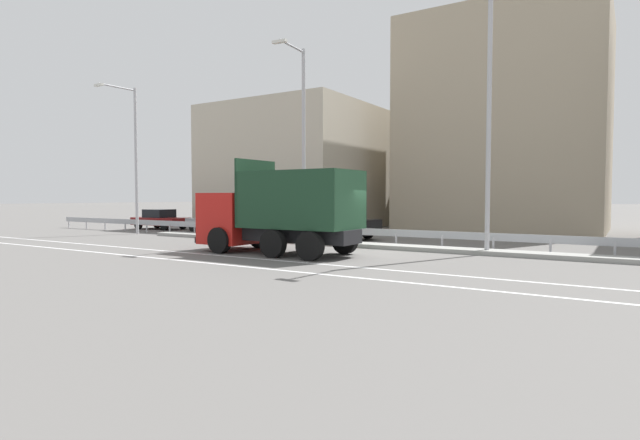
{
  "coord_description": "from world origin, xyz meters",
  "views": [
    {
      "loc": [
        9.04,
        -17.33,
        2.26
      ],
      "look_at": [
        -2.19,
        0.56,
        1.27
      ],
      "focal_mm": 28.0,
      "sensor_mm": 36.0,
      "label": 1
    }
  ],
  "objects_px": {
    "parked_car_0": "(160,219)",
    "parked_car_2": "(265,222)",
    "street_lamp_2": "(487,106)",
    "parked_car_1": "(215,222)",
    "street_lamp_1": "(302,136)",
    "street_lamp_0": "(133,153)",
    "parked_car_3": "(337,224)",
    "dump_truck": "(263,221)",
    "median_road_sign": "(268,214)",
    "church_tower": "(446,161)"
  },
  "relations": [
    {
      "from": "parked_car_0",
      "to": "parked_car_2",
      "type": "relative_size",
      "value": 1.05
    },
    {
      "from": "street_lamp_2",
      "to": "parked_car_2",
      "type": "bearing_deg",
      "value": 166.5
    },
    {
      "from": "parked_car_1",
      "to": "street_lamp_1",
      "type": "bearing_deg",
      "value": 71.05
    },
    {
      "from": "street_lamp_0",
      "to": "parked_car_0",
      "type": "relative_size",
      "value": 2.13
    },
    {
      "from": "parked_car_3",
      "to": "dump_truck",
      "type": "bearing_deg",
      "value": 10.43
    },
    {
      "from": "parked_car_2",
      "to": "street_lamp_1",
      "type": "bearing_deg",
      "value": -119.23
    },
    {
      "from": "street_lamp_0",
      "to": "parked_car_0",
      "type": "height_order",
      "value": "street_lamp_0"
    },
    {
      "from": "street_lamp_1",
      "to": "parked_car_2",
      "type": "bearing_deg",
      "value": 147.28
    },
    {
      "from": "street_lamp_0",
      "to": "parked_car_2",
      "type": "distance_m",
      "value": 9.07
    },
    {
      "from": "parked_car_2",
      "to": "parked_car_3",
      "type": "bearing_deg",
      "value": -85.41
    },
    {
      "from": "median_road_sign",
      "to": "parked_car_0",
      "type": "height_order",
      "value": "median_road_sign"
    },
    {
      "from": "median_road_sign",
      "to": "parked_car_2",
      "type": "relative_size",
      "value": 0.65
    },
    {
      "from": "parked_car_1",
      "to": "church_tower",
      "type": "bearing_deg",
      "value": 156.18
    },
    {
      "from": "street_lamp_1",
      "to": "dump_truck",
      "type": "bearing_deg",
      "value": -78.37
    },
    {
      "from": "dump_truck",
      "to": "street_lamp_1",
      "type": "xyz_separation_m",
      "value": [
        -0.84,
        4.07,
        3.88
      ]
    },
    {
      "from": "median_road_sign",
      "to": "parked_car_2",
      "type": "bearing_deg",
      "value": 131.16
    },
    {
      "from": "median_road_sign",
      "to": "street_lamp_2",
      "type": "height_order",
      "value": "street_lamp_2"
    },
    {
      "from": "parked_car_0",
      "to": "parked_car_1",
      "type": "height_order",
      "value": "parked_car_0"
    },
    {
      "from": "dump_truck",
      "to": "parked_car_3",
      "type": "bearing_deg",
      "value": 5.93
    },
    {
      "from": "dump_truck",
      "to": "street_lamp_0",
      "type": "height_order",
      "value": "street_lamp_0"
    },
    {
      "from": "median_road_sign",
      "to": "street_lamp_0",
      "type": "bearing_deg",
      "value": -177.7
    },
    {
      "from": "dump_truck",
      "to": "street_lamp_2",
      "type": "relative_size",
      "value": 0.65
    },
    {
      "from": "street_lamp_0",
      "to": "street_lamp_2",
      "type": "distance_m",
      "value": 20.75
    },
    {
      "from": "street_lamp_0",
      "to": "parked_car_3",
      "type": "relative_size",
      "value": 1.9
    },
    {
      "from": "street_lamp_0",
      "to": "parked_car_1",
      "type": "distance_m",
      "value": 6.47
    },
    {
      "from": "median_road_sign",
      "to": "street_lamp_2",
      "type": "xyz_separation_m",
      "value": [
        10.79,
        -0.19,
        4.34
      ]
    },
    {
      "from": "street_lamp_2",
      "to": "parked_car_1",
      "type": "relative_size",
      "value": 2.66
    },
    {
      "from": "parked_car_2",
      "to": "median_road_sign",
      "type": "bearing_deg",
      "value": -135.35
    },
    {
      "from": "street_lamp_0",
      "to": "church_tower",
      "type": "relative_size",
      "value": 0.75
    },
    {
      "from": "parked_car_0",
      "to": "street_lamp_0",
      "type": "bearing_deg",
      "value": 27.15
    },
    {
      "from": "median_road_sign",
      "to": "parked_car_1",
      "type": "distance_m",
      "value": 8.08
    },
    {
      "from": "parked_car_2",
      "to": "church_tower",
      "type": "relative_size",
      "value": 0.33
    },
    {
      "from": "street_lamp_1",
      "to": "parked_car_1",
      "type": "relative_size",
      "value": 2.39
    },
    {
      "from": "median_road_sign",
      "to": "street_lamp_0",
      "type": "relative_size",
      "value": 0.29
    },
    {
      "from": "dump_truck",
      "to": "church_tower",
      "type": "height_order",
      "value": "church_tower"
    },
    {
      "from": "street_lamp_0",
      "to": "parked_car_2",
      "type": "xyz_separation_m",
      "value": [
        7.3,
        3.43,
        -4.16
      ]
    },
    {
      "from": "median_road_sign",
      "to": "parked_car_1",
      "type": "relative_size",
      "value": 0.66
    },
    {
      "from": "dump_truck",
      "to": "median_road_sign",
      "type": "relative_size",
      "value": 2.65
    },
    {
      "from": "dump_truck",
      "to": "street_lamp_2",
      "type": "distance_m",
      "value": 9.85
    },
    {
      "from": "median_road_sign",
      "to": "parked_car_0",
      "type": "bearing_deg",
      "value": 164.3
    },
    {
      "from": "median_road_sign",
      "to": "parked_car_0",
      "type": "xyz_separation_m",
      "value": [
        -12.15,
        3.42,
        -0.7
      ]
    },
    {
      "from": "church_tower",
      "to": "parked_car_1",
      "type": "bearing_deg",
      "value": -116.21
    },
    {
      "from": "parked_car_2",
      "to": "church_tower",
      "type": "height_order",
      "value": "church_tower"
    },
    {
      "from": "parked_car_0",
      "to": "parked_car_1",
      "type": "bearing_deg",
      "value": 89.5
    },
    {
      "from": "median_road_sign",
      "to": "church_tower",
      "type": "bearing_deg",
      "value": 85.0
    },
    {
      "from": "street_lamp_0",
      "to": "street_lamp_1",
      "type": "xyz_separation_m",
      "value": [
        11.99,
        0.41,
        0.26
      ]
    },
    {
      "from": "street_lamp_0",
      "to": "parked_car_3",
      "type": "xyz_separation_m",
      "value": [
        12.13,
        3.53,
        -4.13
      ]
    },
    {
      "from": "dump_truck",
      "to": "parked_car_3",
      "type": "height_order",
      "value": "dump_truck"
    },
    {
      "from": "street_lamp_2",
      "to": "parked_car_2",
      "type": "distance_m",
      "value": 14.69
    },
    {
      "from": "parked_car_3",
      "to": "median_road_sign",
      "type": "bearing_deg",
      "value": -30.08
    }
  ]
}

